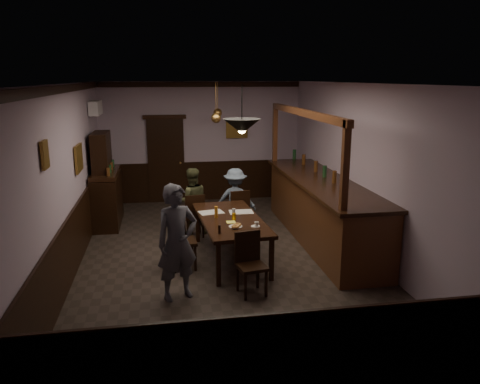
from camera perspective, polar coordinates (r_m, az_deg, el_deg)
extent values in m
cube|color=#2D2621|center=(8.41, -2.08, -7.83)|extent=(5.00, 8.00, 0.01)
cube|color=white|center=(7.81, -2.27, 13.11)|extent=(5.00, 8.00, 0.01)
cube|color=#C2A7BF|center=(11.90, -4.72, 6.08)|extent=(5.00, 0.01, 3.00)
cube|color=#C2A7BF|center=(4.20, 5.12, -8.61)|extent=(5.00, 0.01, 3.00)
cube|color=#C2A7BF|center=(8.05, -20.11, 1.53)|extent=(0.01, 8.00, 3.00)
cube|color=#C2A7BF|center=(8.66, 14.48, 2.76)|extent=(0.01, 8.00, 3.00)
cube|color=black|center=(8.04, -1.17, -3.37)|extent=(1.16, 2.27, 0.06)
cube|color=black|center=(7.15, -2.66, -8.84)|extent=(0.07, 0.07, 0.69)
cube|color=black|center=(7.34, 3.85, -8.22)|extent=(0.07, 0.07, 0.69)
cube|color=black|center=(9.04, -5.19, -3.96)|extent=(0.07, 0.07, 0.69)
cube|color=black|center=(9.19, 0.00, -3.59)|extent=(0.07, 0.07, 0.69)
cube|color=black|center=(9.32, -5.69, -2.97)|extent=(0.43, 0.43, 0.05)
cube|color=black|center=(9.09, -5.50, -1.79)|extent=(0.39, 0.09, 0.46)
cube|color=black|center=(9.56, -4.94, -3.87)|extent=(0.04, 0.04, 0.39)
cube|color=black|center=(9.51, -6.78, -4.03)|extent=(0.04, 0.04, 0.39)
cube|color=black|center=(9.28, -4.51, -4.43)|extent=(0.04, 0.04, 0.39)
cube|color=black|center=(9.21, -6.40, -4.60)|extent=(0.04, 0.04, 0.39)
cube|color=black|center=(9.48, -0.30, -2.52)|extent=(0.45, 0.45, 0.05)
cube|color=black|center=(9.25, 0.04, -1.30)|extent=(0.40, 0.10, 0.47)
cube|color=black|center=(9.74, 0.31, -3.44)|extent=(0.04, 0.04, 0.41)
cube|color=black|center=(9.65, -1.51, -3.62)|extent=(0.04, 0.04, 0.41)
cube|color=black|center=(9.45, 0.94, -4.00)|extent=(0.04, 0.04, 0.41)
cube|color=black|center=(9.35, -0.93, -4.19)|extent=(0.04, 0.04, 0.41)
cube|color=black|center=(6.86, 1.45, -9.10)|extent=(0.46, 0.46, 0.05)
cube|color=black|center=(6.92, 0.91, -6.61)|extent=(0.40, 0.11, 0.47)
cube|color=black|center=(6.76, 0.66, -11.51)|extent=(0.04, 0.04, 0.41)
cube|color=black|center=(6.88, 3.21, -11.10)|extent=(0.04, 0.04, 0.41)
cube|color=black|center=(7.04, -0.29, -10.46)|extent=(0.04, 0.04, 0.41)
cube|color=black|center=(7.14, 2.17, -10.09)|extent=(0.04, 0.04, 0.41)
cube|color=black|center=(7.80, -6.97, -6.05)|extent=(0.46, 0.46, 0.05)
cube|color=black|center=(7.69, -8.46, -4.22)|extent=(0.07, 0.43, 0.51)
cube|color=black|center=(7.75, -5.47, -8.05)|extent=(0.04, 0.04, 0.44)
cube|color=black|center=(8.07, -5.84, -7.15)|extent=(0.04, 0.04, 0.44)
cube|color=black|center=(7.71, -8.04, -8.24)|extent=(0.04, 0.04, 0.44)
cube|color=black|center=(8.03, -8.31, -7.33)|extent=(0.04, 0.04, 0.44)
imported|color=#4E4E59|center=(6.67, -7.66, -6.09)|extent=(0.72, 0.60, 1.68)
imported|color=#46482B|center=(9.44, -5.90, -1.11)|extent=(0.68, 0.55, 1.35)
imported|color=slate|center=(9.61, -0.58, -0.93)|extent=(0.92, 0.65, 1.30)
cube|color=silver|center=(8.35, -3.53, -2.49)|extent=(0.47, 0.38, 0.01)
cube|color=silver|center=(8.36, 0.14, -2.44)|extent=(0.43, 0.31, 0.01)
cube|color=#FFF65D|center=(7.80, -1.11, -3.68)|extent=(0.16, 0.16, 0.00)
cylinder|color=white|center=(7.57, 1.91, -4.21)|extent=(0.15, 0.15, 0.01)
imported|color=white|center=(7.54, 2.03, -3.93)|extent=(0.09, 0.09, 0.07)
cylinder|color=white|center=(7.55, -0.55, -4.23)|extent=(0.22, 0.22, 0.01)
torus|color=#C68C47|center=(7.46, -0.59, -4.24)|extent=(0.13, 0.13, 0.04)
torus|color=#C68C47|center=(7.55, -0.33, -4.01)|extent=(0.13, 0.13, 0.04)
cylinder|color=#F6AB14|center=(7.90, -0.74, -3.01)|extent=(0.07, 0.07, 0.12)
cylinder|color=#BF721E|center=(8.02, -2.92, -2.45)|extent=(0.06, 0.06, 0.20)
cylinder|color=silver|center=(8.05, -0.76, -2.57)|extent=(0.06, 0.06, 0.15)
cylinder|color=black|center=(7.22, -2.53, -4.57)|extent=(0.04, 0.04, 0.14)
cube|color=black|center=(10.43, -15.89, -0.91)|extent=(0.54, 1.50, 1.07)
cube|color=black|center=(10.31, -16.11, 2.26)|extent=(0.51, 1.45, 0.09)
cube|color=black|center=(10.24, -16.54, 4.59)|extent=(0.32, 0.96, 0.86)
cube|color=#4F2A15|center=(9.17, 9.93, -2.34)|extent=(0.94, 4.40, 1.15)
cube|color=black|center=(9.01, 9.97, 1.31)|extent=(1.05, 4.51, 0.06)
cube|color=#4F2A15|center=(8.70, 7.81, 9.54)|extent=(0.10, 4.30, 0.12)
cube|color=#4F2A15|center=(6.82, 12.88, 2.82)|extent=(0.10, 0.10, 1.36)
cube|color=#4F2A15|center=(10.77, 4.37, 7.07)|extent=(0.10, 0.10, 1.36)
cube|color=black|center=(11.88, -9.00, 3.74)|extent=(0.90, 0.06, 2.10)
cube|color=white|center=(10.75, -17.21, 9.78)|extent=(0.20, 0.85, 0.30)
cube|color=olive|center=(6.39, -22.70, 4.22)|extent=(0.04, 0.28, 0.36)
cube|color=olive|center=(8.78, -19.06, 3.92)|extent=(0.04, 0.62, 0.48)
cube|color=olive|center=(11.93, -0.39, 7.60)|extent=(0.55, 0.04, 0.42)
cylinder|color=black|center=(6.91, 0.23, 10.51)|extent=(0.02, 0.02, 0.61)
cone|color=black|center=(6.94, 0.23, 8.02)|extent=(0.56, 0.56, 0.22)
sphere|color=#FFD88C|center=(6.94, 0.23, 7.60)|extent=(0.12, 0.12, 0.12)
cylinder|color=#BF8C3F|center=(9.47, -2.96, 11.11)|extent=(0.02, 0.02, 0.70)
cone|color=#BF8C3F|center=(9.50, -2.94, 9.00)|extent=(0.20, 0.20, 0.22)
sphere|color=#FFD88C|center=(9.50, -2.93, 8.70)|extent=(0.12, 0.12, 0.12)
cylinder|color=#BF8C3F|center=(10.84, -2.76, 11.46)|extent=(0.02, 0.02, 0.70)
cone|color=#BF8C3F|center=(10.86, -2.74, 9.62)|extent=(0.20, 0.20, 0.22)
sphere|color=#FFD88C|center=(10.87, -2.74, 9.35)|extent=(0.12, 0.12, 0.12)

